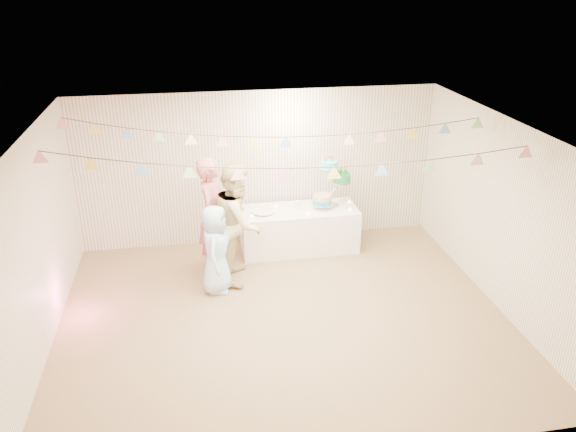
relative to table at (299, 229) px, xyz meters
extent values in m
plane|color=#826546|center=(-0.60, -1.99, -0.36)|extent=(6.00, 6.00, 0.00)
plane|color=white|center=(-0.60, -1.99, 2.24)|extent=(6.00, 6.00, 0.00)
plane|color=white|center=(-0.60, 0.51, 0.94)|extent=(6.00, 6.00, 0.00)
plane|color=white|center=(-0.60, -4.49, 0.94)|extent=(6.00, 6.00, 0.00)
plane|color=white|center=(-3.60, -1.99, 0.94)|extent=(5.00, 5.00, 0.00)
plane|color=white|center=(2.40, -1.99, 0.94)|extent=(5.00, 5.00, 0.00)
cube|color=white|center=(0.00, 0.00, 0.00)|extent=(1.92, 0.77, 0.72)
cylinder|color=white|center=(-0.61, -0.05, 0.40)|extent=(0.36, 0.36, 0.02)
imported|color=#BF6465|center=(-1.42, -0.47, 0.56)|extent=(0.63, 0.78, 1.85)
imported|color=#D5BD83|center=(-1.08, -0.76, 0.56)|extent=(0.86, 1.01, 1.83)
imported|color=#B1DCFB|center=(-1.44, -1.10, 0.31)|extent=(0.57, 0.74, 1.34)
cylinder|color=#FFD88C|center=(-0.80, -0.15, 0.38)|extent=(0.04, 0.04, 0.03)
cylinder|color=#FFD88C|center=(-0.35, 0.18, 0.38)|extent=(0.04, 0.04, 0.03)
cylinder|color=#FFD88C|center=(0.10, -0.22, 0.38)|extent=(0.04, 0.04, 0.03)
cylinder|color=#FFD88C|center=(0.35, 0.22, 0.38)|extent=(0.04, 0.04, 0.03)
cylinder|color=#FFD88C|center=(0.82, -0.18, 0.38)|extent=(0.04, 0.04, 0.03)
cylinder|color=#FFD88C|center=(0.90, 0.15, 0.38)|extent=(0.04, 0.04, 0.03)
camera|label=1|loc=(-1.67, -8.33, 4.02)|focal=35.00mm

